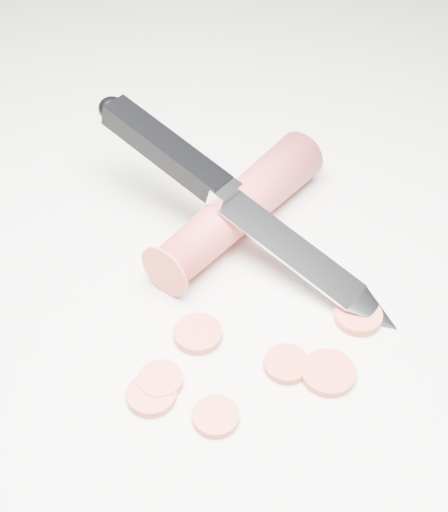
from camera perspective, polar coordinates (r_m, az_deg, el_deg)
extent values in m
plane|color=silver|center=(0.54, 2.91, -3.98)|extent=(2.40, 2.40, 0.00)
cylinder|color=#B8383C|center=(0.58, 1.23, 3.88)|extent=(0.16, 0.16, 0.04)
cylinder|color=#D44A3C|center=(0.48, -5.81, -10.99)|extent=(0.03, 0.03, 0.01)
cylinder|color=#D44A3C|center=(0.51, -2.09, -6.23)|extent=(0.04, 0.04, 0.01)
cylinder|color=#D44A3C|center=(0.47, -0.67, -12.72)|extent=(0.03, 0.03, 0.01)
cylinder|color=#D44A3C|center=(0.50, 8.34, -9.22)|extent=(0.04, 0.04, 0.01)
cylinder|color=#D44A3C|center=(0.53, 10.69, -4.75)|extent=(0.04, 0.04, 0.01)
cylinder|color=#D44A3C|center=(0.49, -5.11, -9.88)|extent=(0.03, 0.03, 0.01)
cylinder|color=#D44A3C|center=(0.50, 5.03, -8.60)|extent=(0.03, 0.03, 0.01)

